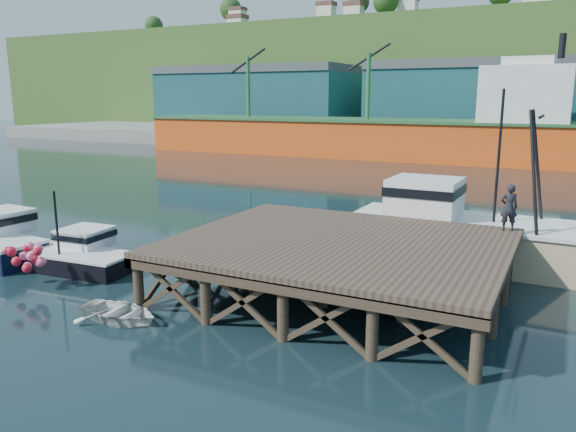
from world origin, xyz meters
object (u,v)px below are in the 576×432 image
Objects in this scene: boat_black at (74,254)px; dockworker at (509,207)px; dinghy at (119,312)px; trawler at (475,229)px.

dockworker is at bearing 17.22° from boat_black.
dinghy is at bearing 24.87° from dockworker.
dinghy is at bearing -126.69° from trawler.
dockworker reaches higher than dinghy.
dockworker is (1.53, -2.10, 1.48)m from trawler.
dockworker is at bearing -47.10° from dinghy.
trawler is 2.99m from dockworker.
dinghy is 1.59× the size of dockworker.
dinghy is (5.95, -3.58, -0.34)m from boat_black.
trawler reaches higher than dockworker.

